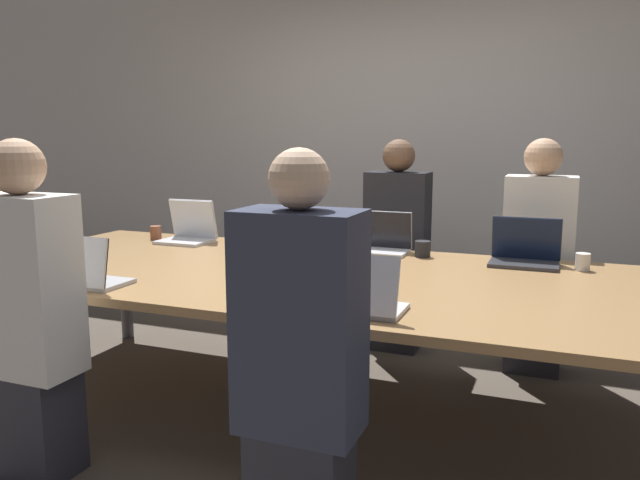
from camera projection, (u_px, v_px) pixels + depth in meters
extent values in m
plane|color=brown|center=(313.00, 409.00, 3.26)|extent=(24.00, 24.00, 0.00)
cube|color=#BCB7B2|center=(412.00, 138.00, 4.93)|extent=(12.00, 0.06, 2.80)
cube|color=#9E7547|center=(313.00, 276.00, 3.14)|extent=(3.72, 1.59, 0.04)
cylinder|color=#4C4C51|center=(126.00, 289.00, 4.38)|extent=(0.08, 0.08, 0.69)
cube|color=#333338|center=(524.00, 264.00, 3.29)|extent=(0.35, 0.23, 0.02)
cube|color=#333338|center=(526.00, 238.00, 3.37)|extent=(0.36, 0.04, 0.23)
cube|color=#0F1933|center=(526.00, 239.00, 3.36)|extent=(0.35, 0.04, 0.23)
cube|color=#2D2D38|center=(533.00, 334.00, 3.77)|extent=(0.32, 0.24, 0.45)
cube|color=silver|center=(539.00, 238.00, 3.68)|extent=(0.40, 0.24, 0.73)
sphere|color=tan|center=(543.00, 157.00, 3.60)|extent=(0.22, 0.22, 0.22)
cylinder|color=white|center=(583.00, 262.00, 3.18)|extent=(0.07, 0.07, 0.09)
cube|color=#B7B7BC|center=(93.00, 282.00, 2.88)|extent=(0.33, 0.22, 0.02)
cube|color=#B7B7BC|center=(75.00, 261.00, 2.77)|extent=(0.33, 0.05, 0.22)
cube|color=black|center=(77.00, 261.00, 2.78)|extent=(0.33, 0.05, 0.22)
cube|color=#2D2D38|center=(37.00, 423.00, 2.61)|extent=(0.32, 0.24, 0.45)
cube|color=silver|center=(26.00, 285.00, 2.51)|extent=(0.40, 0.24, 0.73)
sphere|color=tan|center=(16.00, 167.00, 2.43)|extent=(0.22, 0.22, 0.22)
cylinder|color=green|center=(59.00, 252.00, 3.06)|extent=(0.07, 0.07, 0.23)
cylinder|color=green|center=(57.00, 225.00, 3.04)|extent=(0.03, 0.03, 0.05)
cube|color=silver|center=(359.00, 308.00, 2.45)|extent=(0.35, 0.22, 0.02)
cube|color=silver|center=(352.00, 283.00, 2.35)|extent=(0.36, 0.07, 0.22)
cube|color=#0F1933|center=(353.00, 283.00, 2.36)|extent=(0.35, 0.07, 0.22)
cube|color=#33384C|center=(300.00, 323.00, 2.01)|extent=(0.40, 0.24, 0.73)
sphere|color=beige|center=(299.00, 179.00, 1.93)|extent=(0.19, 0.19, 0.19)
cylinder|color=brown|center=(301.00, 291.00, 2.57)|extent=(0.08, 0.08, 0.09)
cylinder|color=#ADD1E0|center=(305.00, 281.00, 2.59)|extent=(0.07, 0.07, 0.17)
cylinder|color=#ADD1E0|center=(305.00, 257.00, 2.58)|extent=(0.03, 0.03, 0.04)
cube|color=silver|center=(381.00, 252.00, 3.63)|extent=(0.30, 0.22, 0.02)
cube|color=silver|center=(386.00, 229.00, 3.71)|extent=(0.31, 0.03, 0.22)
cube|color=black|center=(386.00, 230.00, 3.70)|extent=(0.30, 0.03, 0.22)
cube|color=#2D2D38|center=(396.00, 315.00, 4.17)|extent=(0.32, 0.24, 0.45)
cube|color=#232328|center=(397.00, 228.00, 4.08)|extent=(0.40, 0.24, 0.73)
sphere|color=brown|center=(399.00, 156.00, 4.00)|extent=(0.21, 0.21, 0.21)
cylinder|color=#232328|center=(423.00, 249.00, 3.53)|extent=(0.09, 0.09, 0.09)
cylinder|color=#ADD1E0|center=(335.00, 238.00, 3.58)|extent=(0.07, 0.07, 0.21)
cylinder|color=#ADD1E0|center=(335.00, 216.00, 3.56)|extent=(0.03, 0.03, 0.05)
cube|color=silver|center=(185.00, 242.00, 4.00)|extent=(0.32, 0.25, 0.02)
cube|color=silver|center=(193.00, 219.00, 4.08)|extent=(0.33, 0.06, 0.25)
cube|color=silver|center=(193.00, 219.00, 4.07)|extent=(0.32, 0.06, 0.25)
cylinder|color=brown|center=(156.00, 233.00, 4.12)|extent=(0.07, 0.07, 0.09)
cube|color=black|center=(288.00, 269.00, 3.11)|extent=(0.09, 0.16, 0.05)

